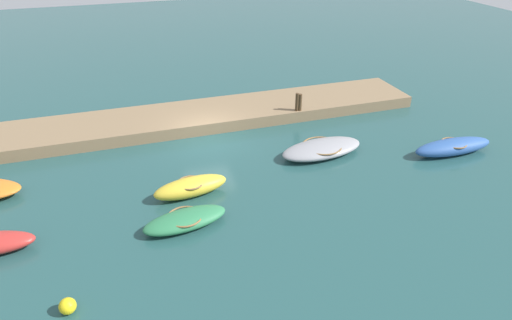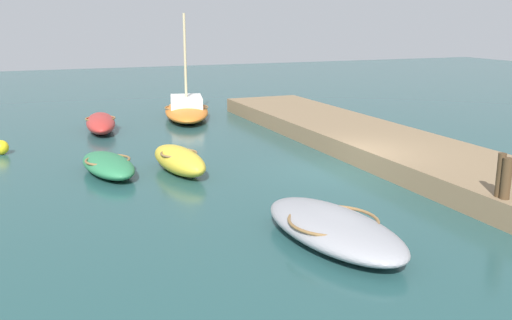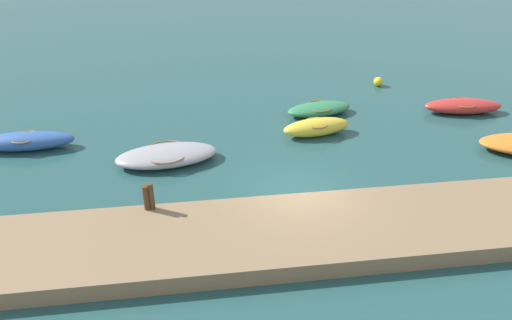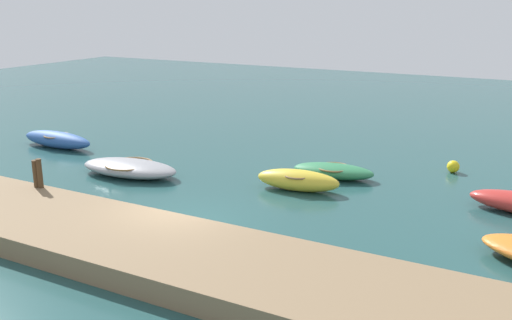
{
  "view_description": "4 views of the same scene",
  "coord_description": "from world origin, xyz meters",
  "px_view_note": "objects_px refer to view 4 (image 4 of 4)",
  "views": [
    {
      "loc": [
        4.23,
        20.93,
        10.59
      ],
      "look_at": [
        -1.25,
        4.32,
        0.85
      ],
      "focal_mm": 31.71,
      "sensor_mm": 36.0,
      "label": 1
    },
    {
      "loc": [
        -14.97,
        9.2,
        4.63
      ],
      "look_at": [
        0.18,
        3.02,
        0.6
      ],
      "focal_mm": 40.41,
      "sensor_mm": 36.0,
      "label": 2
    },
    {
      "loc": [
        -3.68,
        -15.61,
        11.41
      ],
      "look_at": [
        -1.4,
        1.66,
        0.84
      ],
      "focal_mm": 36.3,
      "sensor_mm": 36.0,
      "label": 3
    },
    {
      "loc": [
        9.97,
        -13.55,
        6.84
      ],
      "look_at": [
        0.73,
        3.62,
        1.35
      ],
      "focal_mm": 39.65,
      "sensor_mm": 36.0,
      "label": 4
    }
  ],
  "objects_px": {
    "motorboat_grey": "(129,168)",
    "marker_buoy": "(453,167)",
    "mooring_post_mid_west": "(40,173)",
    "dinghy_yellow": "(298,180)",
    "mooring_post_west": "(36,174)",
    "rowboat_blue": "(57,139)",
    "rowboat_green": "(333,171)"
  },
  "relations": [
    {
      "from": "mooring_post_west",
      "to": "marker_buoy",
      "type": "height_order",
      "value": "mooring_post_west"
    },
    {
      "from": "mooring_post_west",
      "to": "mooring_post_mid_west",
      "type": "height_order",
      "value": "mooring_post_mid_west"
    },
    {
      "from": "marker_buoy",
      "to": "mooring_post_mid_west",
      "type": "bearing_deg",
      "value": -137.72
    },
    {
      "from": "mooring_post_west",
      "to": "dinghy_yellow",
      "type": "bearing_deg",
      "value": 37.67
    },
    {
      "from": "motorboat_grey",
      "to": "marker_buoy",
      "type": "relative_size",
      "value": 8.66
    },
    {
      "from": "mooring_post_west",
      "to": "mooring_post_mid_west",
      "type": "distance_m",
      "value": 0.18
    },
    {
      "from": "rowboat_blue",
      "to": "mooring_post_west",
      "type": "bearing_deg",
      "value": -46.28
    },
    {
      "from": "rowboat_green",
      "to": "marker_buoy",
      "type": "distance_m",
      "value": 5.12
    },
    {
      "from": "dinghy_yellow",
      "to": "motorboat_grey",
      "type": "xyz_separation_m",
      "value": [
        -6.79,
        -1.55,
        -0.07
      ]
    },
    {
      "from": "dinghy_yellow",
      "to": "mooring_post_mid_west",
      "type": "xyz_separation_m",
      "value": [
        -7.16,
        -5.67,
        0.75
      ]
    },
    {
      "from": "mooring_post_mid_west",
      "to": "rowboat_blue",
      "type": "bearing_deg",
      "value": 133.62
    },
    {
      "from": "mooring_post_west",
      "to": "mooring_post_mid_west",
      "type": "xyz_separation_m",
      "value": [
        0.18,
        0.0,
        0.04
      ]
    },
    {
      "from": "dinghy_yellow",
      "to": "motorboat_grey",
      "type": "height_order",
      "value": "dinghy_yellow"
    },
    {
      "from": "motorboat_grey",
      "to": "dinghy_yellow",
      "type": "bearing_deg",
      "value": 6.98
    },
    {
      "from": "dinghy_yellow",
      "to": "motorboat_grey",
      "type": "distance_m",
      "value": 6.96
    },
    {
      "from": "motorboat_grey",
      "to": "marker_buoy",
      "type": "bearing_deg",
      "value": 24.27
    },
    {
      "from": "mooring_post_west",
      "to": "motorboat_grey",
      "type": "bearing_deg",
      "value": 82.33
    },
    {
      "from": "dinghy_yellow",
      "to": "mooring_post_west",
      "type": "relative_size",
      "value": 3.43
    },
    {
      "from": "mooring_post_west",
      "to": "rowboat_green",
      "type": "bearing_deg",
      "value": 44.13
    },
    {
      "from": "mooring_post_west",
      "to": "mooring_post_mid_west",
      "type": "bearing_deg",
      "value": 0.0
    },
    {
      "from": "rowboat_blue",
      "to": "marker_buoy",
      "type": "height_order",
      "value": "rowboat_blue"
    },
    {
      "from": "rowboat_blue",
      "to": "marker_buoy",
      "type": "bearing_deg",
      "value": 16.04
    },
    {
      "from": "mooring_post_west",
      "to": "marker_buoy",
      "type": "distance_m",
      "value": 16.22
    },
    {
      "from": "rowboat_blue",
      "to": "mooring_post_mid_west",
      "type": "bearing_deg",
      "value": -45.37
    },
    {
      "from": "rowboat_green",
      "to": "mooring_post_west",
      "type": "xyz_separation_m",
      "value": [
        -7.97,
        -7.73,
        0.81
      ]
    },
    {
      "from": "rowboat_green",
      "to": "motorboat_grey",
      "type": "relative_size",
      "value": 0.77
    },
    {
      "from": "rowboat_green",
      "to": "dinghy_yellow",
      "type": "bearing_deg",
      "value": -115.22
    },
    {
      "from": "motorboat_grey",
      "to": "mooring_post_mid_west",
      "type": "bearing_deg",
      "value": -101.05
    },
    {
      "from": "rowboat_green",
      "to": "mooring_post_mid_west",
      "type": "bearing_deg",
      "value": -143.57
    },
    {
      "from": "rowboat_green",
      "to": "mooring_post_mid_west",
      "type": "relative_size",
      "value": 3.3
    },
    {
      "from": "mooring_post_mid_west",
      "to": "mooring_post_west",
      "type": "bearing_deg",
      "value": 180.0
    },
    {
      "from": "mooring_post_mid_west",
      "to": "marker_buoy",
      "type": "xyz_separation_m",
      "value": [
        11.89,
        10.81,
        -0.9
      ]
    }
  ]
}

